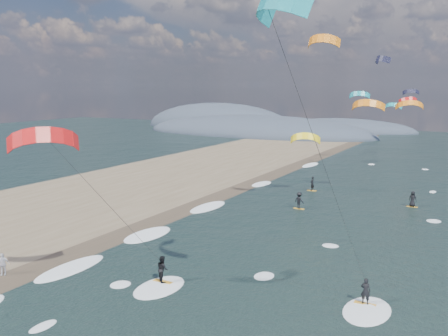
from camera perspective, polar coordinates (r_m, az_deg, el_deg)
The scene contains 8 objects.
wet_sand_strip at distance 41.33m, azimuth -15.05°, elevation -8.79°, with size 3.00×240.00×0.00m, color #382D23.
coastal_hills at distance 140.25m, azimuth 3.12°, elevation 4.27°, with size 80.00×41.00×15.00m.
kitesurfer_near_a at distance 25.01m, azimuth 7.57°, elevation 10.36°, with size 7.63×9.22×17.54m.
kitesurfer_near_b at distance 29.96m, azimuth -15.79°, elevation -1.78°, with size 6.99×9.29×11.30m.
far_kitesurfers at distance 55.04m, azimuth 12.56°, elevation -3.19°, with size 13.07×10.10×1.77m.
bg_kite_field at distance 78.97m, azimuth 17.57°, elevation 7.87°, with size 12.39×68.40×11.25m.
shoreline_surf at distance 43.97m, azimuth -9.60°, elevation -7.49°, with size 2.40×79.40×0.11m.
beach_walker at distance 37.46m, azimuth -23.98°, elevation -10.01°, with size 0.89×0.37×1.52m, color silver.
Camera 1 is at (15.50, -18.11, 12.74)m, focal length 40.00 mm.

